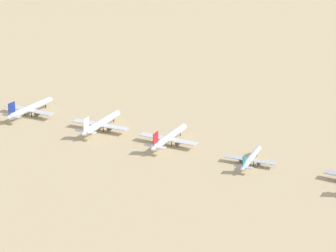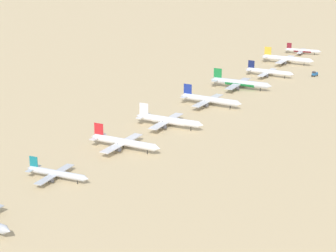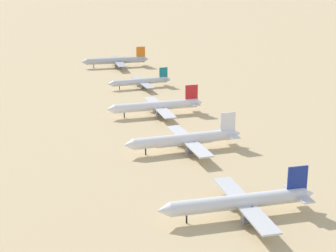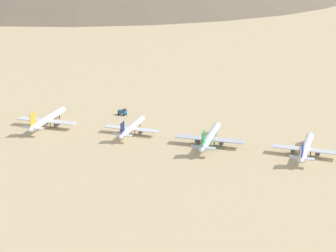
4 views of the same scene
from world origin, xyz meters
The scene contains 6 objects.
ground_plane centered at (0.00, 0.00, 0.00)m, with size 2262.69×2262.69×0.00m, color tan.
parked_jet_0 centered at (-35.30, -187.24, 3.69)m, with size 37.83×30.99×10.97m.
parked_jet_1 centered at (-28.93, -136.38, 3.06)m, with size 31.56×25.67×9.10m.
parked_jet_2 centered at (-17.05, -90.87, 3.87)m, with size 39.76×32.48×11.49m.
parked_jet_3 centered at (-8.72, -49.16, 3.93)m, with size 41.00×33.44×11.83m.
parked_jet_4 centered at (0.63, -0.17, 4.04)m, with size 41.46×33.94×12.01m.
Camera 3 is at (71.92, 109.44, 64.80)m, focal length 61.06 mm.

